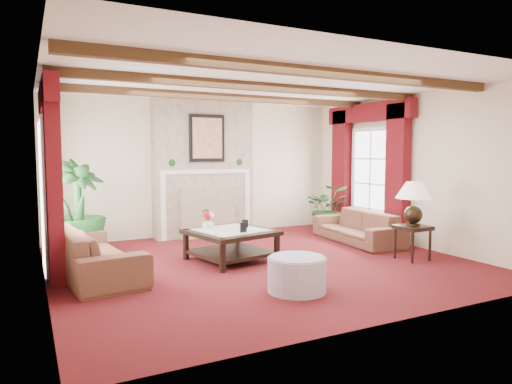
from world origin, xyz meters
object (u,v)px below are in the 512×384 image
potted_palm (77,230)px  sofa_left (93,244)px  coffee_table (231,245)px  side_table (412,243)px  sofa_right (357,222)px  ottoman (297,275)px

potted_palm → sofa_left: bearing=-86.3°
coffee_table → side_table: side_table is taller
potted_palm → coffee_table: bearing=-31.8°
coffee_table → sofa_right: bearing=-6.7°
sofa_right → side_table: bearing=-0.3°
coffee_table → side_table: bearing=-37.7°
side_table → potted_palm: bearing=151.6°
sofa_right → potted_palm: size_ratio=1.13×
ottoman → potted_palm: bearing=125.0°
sofa_left → side_table: sofa_left is taller
side_table → sofa_right: bearing=85.4°
sofa_right → ottoman: 3.33m
sofa_right → coffee_table: bearing=-80.2°
potted_palm → ottoman: bearing=-55.0°
sofa_right → side_table: size_ratio=3.76×
sofa_left → side_table: (4.58, -1.29, -0.17)m
side_table → ottoman: 2.56m
sofa_left → potted_palm: bearing=-3.3°
potted_palm → side_table: 5.31m
coffee_table → ottoman: size_ratio=1.64×
potted_palm → side_table: (4.66, -2.53, -0.17)m
potted_palm → coffee_table: potted_palm is taller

